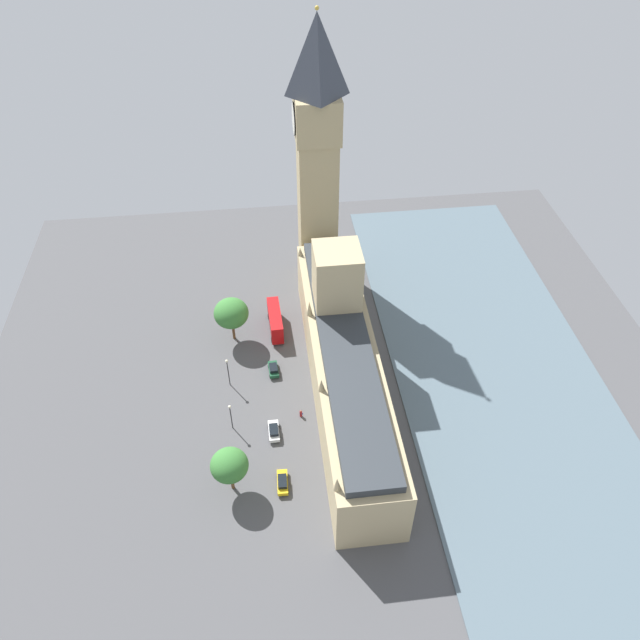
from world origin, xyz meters
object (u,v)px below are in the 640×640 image
at_px(clock_tower, 317,156).
at_px(double_decker_bus_leading, 275,320).
at_px(street_lamp_trailing, 228,368).
at_px(pedestrian_kerbside, 301,414).
at_px(car_yellow_cab_by_river_gate, 282,482).
at_px(street_lamp_midblock, 230,413).
at_px(car_dark_green_corner, 273,369).
at_px(car_white_near_tower, 274,431).
at_px(plane_tree_opposite_hall, 231,313).
at_px(plane_tree_far_end, 229,465).
at_px(parliament_building, 343,358).

relative_size(clock_tower, double_decker_bus_leading, 5.58).
bearing_deg(clock_tower, street_lamp_trailing, 57.28).
distance_m(clock_tower, pedestrian_kerbside, 52.28).
xyz_separation_m(car_yellow_cab_by_river_gate, pedestrian_kerbside, (-4.46, -14.31, -0.13)).
bearing_deg(street_lamp_midblock, car_dark_green_corner, -122.66).
distance_m(car_white_near_tower, plane_tree_opposite_hall, 27.51).
bearing_deg(plane_tree_far_end, street_lamp_trailing, -89.27).
relative_size(car_yellow_cab_by_river_gate, pedestrian_kerbside, 2.82).
bearing_deg(street_lamp_midblock, plane_tree_opposite_hall, -91.58).
height_order(car_dark_green_corner, street_lamp_midblock, street_lamp_midblock).
xyz_separation_m(car_white_near_tower, car_yellow_cab_by_river_gate, (-0.79, 10.83, -0.00)).
xyz_separation_m(car_dark_green_corner, street_lamp_midblock, (8.30, 12.95, 3.52)).
height_order(double_decker_bus_leading, plane_tree_opposite_hall, plane_tree_opposite_hall).
relative_size(parliament_building, pedestrian_kerbside, 37.73).
height_order(pedestrian_kerbside, plane_tree_opposite_hall, plane_tree_opposite_hall).
height_order(parliament_building, plane_tree_far_end, parliament_building).
distance_m(parliament_building, car_white_near_tower, 18.61).
xyz_separation_m(car_white_near_tower, plane_tree_far_end, (7.53, 10.31, 5.61)).
xyz_separation_m(car_dark_green_corner, street_lamp_trailing, (8.69, 2.32, 3.92)).
xyz_separation_m(car_white_near_tower, pedestrian_kerbside, (-5.25, -3.49, -0.13)).
xyz_separation_m(parliament_building, street_lamp_trailing, (21.77, -2.63, -2.91)).
height_order(clock_tower, double_decker_bus_leading, clock_tower).
relative_size(clock_tower, car_white_near_tower, 12.89).
xyz_separation_m(plane_tree_far_end, street_lamp_midblock, (-0.09, -12.57, -2.10)).
relative_size(car_yellow_cab_by_river_gate, plane_tree_far_end, 0.52).
distance_m(car_yellow_cab_by_river_gate, plane_tree_opposite_hall, 38.04).
distance_m(car_yellow_cab_by_river_gate, plane_tree_far_end, 10.05).
bearing_deg(plane_tree_opposite_hall, car_white_near_tower, 104.68).
relative_size(car_white_near_tower, car_yellow_cab_by_river_gate, 0.97).
relative_size(car_yellow_cab_by_river_gate, street_lamp_trailing, 0.68).
relative_size(car_dark_green_corner, plane_tree_far_end, 0.46).
height_order(plane_tree_opposite_hall, plane_tree_far_end, plane_tree_opposite_hall).
bearing_deg(clock_tower, car_white_near_tower, 73.84).
relative_size(street_lamp_trailing, street_lamp_midblock, 1.11).
distance_m(plane_tree_far_end, street_lamp_midblock, 12.75).
distance_m(pedestrian_kerbside, plane_tree_far_end, 19.67).
bearing_deg(double_decker_bus_leading, plane_tree_far_end, 73.53).
height_order(plane_tree_opposite_hall, street_lamp_trailing, plane_tree_opposite_hall).
xyz_separation_m(plane_tree_far_end, street_lamp_trailing, (0.29, -23.20, -1.69)).
height_order(car_dark_green_corner, pedestrian_kerbside, car_dark_green_corner).
relative_size(clock_tower, street_lamp_midblock, 9.37).
xyz_separation_m(clock_tower, street_lamp_midblock, (20.68, 43.42, -26.18)).
xyz_separation_m(parliament_building, car_yellow_cab_by_river_gate, (13.15, 21.08, -6.83)).
height_order(car_yellow_cab_by_river_gate, pedestrian_kerbside, car_yellow_cab_by_river_gate).
height_order(car_white_near_tower, street_lamp_trailing, street_lamp_trailing).
bearing_deg(plane_tree_opposite_hall, parliament_building, 142.92).
distance_m(clock_tower, double_decker_bus_leading, 35.08).
height_order(car_dark_green_corner, street_lamp_trailing, street_lamp_trailing).
xyz_separation_m(car_white_near_tower, street_lamp_trailing, (7.83, -12.89, 3.92)).
relative_size(clock_tower, pedestrian_kerbside, 35.10).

